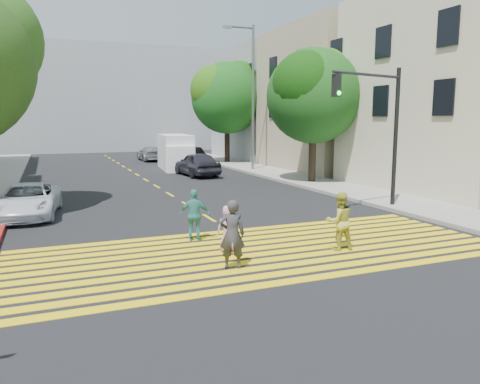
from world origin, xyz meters
TOP-DOWN VIEW (x-y plane):
  - ground at (0.00, 0.00)m, footprint 120.00×120.00m
  - sidewalk_right at (8.50, 15.00)m, footprint 3.00×60.00m
  - curb_red at (-6.90, 6.00)m, footprint 0.20×8.00m
  - crosswalk at (0.00, 1.28)m, footprint 13.40×5.30m
  - lane_line at (0.00, 22.50)m, footprint 0.12×34.40m
  - building_right_cream at (15.00, 8.00)m, footprint 10.00×10.00m
  - building_right_tan at (15.00, 19.00)m, footprint 10.00×10.00m
  - building_right_grey at (15.00, 30.00)m, footprint 10.00×10.00m
  - backdrop_block at (0.00, 48.00)m, footprint 30.00×8.00m
  - tree_right_near at (8.51, 12.89)m, footprint 6.80×6.75m
  - tree_right_far at (8.46, 26.29)m, footprint 6.64×6.13m
  - pedestrian_man at (-1.36, 0.18)m, footprint 0.72×0.58m
  - pedestrian_woman at (1.98, 0.58)m, footprint 0.88×0.74m
  - pedestrian_child at (-0.93, 1.57)m, footprint 0.70×0.52m
  - pedestrian_extra at (-1.43, 3.05)m, footprint 0.99×0.70m
  - white_sedan at (-6.17, 8.78)m, footprint 2.56×4.65m
  - dark_car_near at (3.50, 18.86)m, footprint 2.17×4.66m
  - silver_car at (3.02, 31.44)m, footprint 1.79×4.35m
  - dark_car_parked at (5.55, 26.68)m, footprint 1.58×4.20m
  - white_van at (3.26, 23.32)m, footprint 2.52×5.51m
  - traffic_signal at (6.61, 4.82)m, footprint 3.75×1.18m
  - street_lamp at (7.80, 20.17)m, footprint 2.25×0.25m

SIDE VIEW (x-z plane):
  - ground at x=0.00m, z-range 0.00..0.00m
  - lane_line at x=0.00m, z-range 0.00..0.01m
  - crosswalk at x=0.00m, z-range 0.00..0.01m
  - sidewalk_right at x=8.50m, z-range 0.00..0.15m
  - curb_red at x=-6.90m, z-range 0.00..0.16m
  - white_sedan at x=-6.17m, z-range 0.00..1.23m
  - silver_car at x=3.02m, z-range 0.00..1.26m
  - pedestrian_child at x=-0.93m, z-range 0.00..1.31m
  - dark_car_parked at x=5.55m, z-range 0.00..1.37m
  - dark_car_near at x=3.50m, z-range 0.00..1.54m
  - pedestrian_extra at x=-1.43m, z-range 0.00..1.56m
  - pedestrian_woman at x=1.98m, z-range 0.00..1.62m
  - pedestrian_man at x=-1.36m, z-range 0.00..1.70m
  - white_van at x=3.26m, z-range -0.06..2.45m
  - traffic_signal at x=6.61m, z-range 0.83..6.44m
  - building_right_cream at x=15.00m, z-range 0.00..10.00m
  - building_right_tan at x=15.00m, z-range 0.00..10.00m
  - building_right_grey at x=15.00m, z-range 0.00..10.00m
  - tree_right_near at x=8.51m, z-range 1.35..9.00m
  - tree_right_far at x=8.46m, z-range 1.47..9.87m
  - street_lamp at x=7.80m, z-range 0.74..10.70m
  - backdrop_block at x=0.00m, z-range 0.00..12.00m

